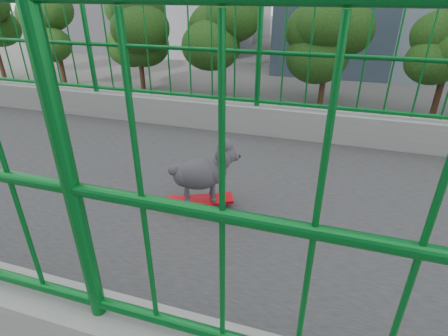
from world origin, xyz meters
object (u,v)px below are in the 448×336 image
object	(u,v)px
skateboard	(200,201)
car_1	(311,219)
car_0	(39,221)
car_2	(224,165)
poodle	(203,171)
car_5	(281,272)
car_7	(42,139)
car_6	(274,210)

from	to	relation	value
skateboard	car_1	size ratio (longest dim) A/B	0.12
car_0	car_2	distance (m)	8.31
skateboard	car_2	bearing A→B (deg)	172.31
skateboard	car_2	size ratio (longest dim) A/B	0.09
poodle	car_1	world-z (taller)	poodle
skateboard	car_5	distance (m)	8.85
car_5	car_0	bearing A→B (deg)	-90.00
skateboard	car_7	bearing A→B (deg)	-154.81
car_2	car_7	distance (m)	10.94
car_2	car_5	bearing A→B (deg)	-149.38
poodle	car_6	world-z (taller)	poodle
skateboard	car_0	world-z (taller)	skateboard
car_1	car_5	world-z (taller)	car_5
car_5	car_7	world-z (taller)	car_7
car_5	car_6	distance (m)	3.29
car_7	car_6	bearing A→B (deg)	-102.93
car_2	car_5	world-z (taller)	car_2
poodle	car_2	bearing A→B (deg)	172.42
car_5	skateboard	bearing A→B (deg)	-0.63
car_6	car_0	bearing A→B (deg)	-68.93
car_0	car_5	world-z (taller)	car_5
car_5	car_6	bearing A→B (deg)	-166.25
car_1	car_7	size ratio (longest dim) A/B	0.72
car_1	car_6	size ratio (longest dim) A/B	0.72
poodle	car_6	size ratio (longest dim) A/B	0.08
poodle	car_1	size ratio (longest dim) A/B	0.12
car_5	car_1	bearing A→B (deg)	168.79
skateboard	car_2	xyz separation A→B (m)	(-12.58, -3.72, -6.32)
car_1	car_5	bearing A→B (deg)	-11.21
car_6	skateboard	bearing A→B (deg)	4.36
car_7	car_0	bearing A→B (deg)	-138.64
car_6	car_7	distance (m)	14.30
car_6	car_7	xyz separation A→B (m)	(-3.20, -13.94, 0.03)
car_2	car_7	world-z (taller)	car_7
skateboard	car_6	bearing A→B (deg)	160.19
car_0	car_1	size ratio (longest dim) A/B	1.01
car_0	car_7	distance (m)	8.53
car_1	car_6	bearing A→B (deg)	-90.00
poodle	car_5	world-z (taller)	poodle
car_2	car_0	bearing A→B (deg)	140.36
skateboard	car_7	distance (m)	20.30
skateboard	car_6	size ratio (longest dim) A/B	0.09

